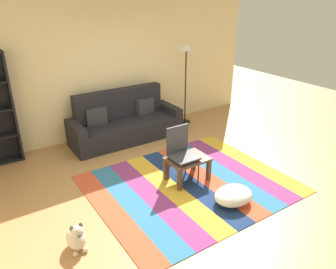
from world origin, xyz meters
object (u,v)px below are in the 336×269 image
standing_lamp (186,58)px  tv_remote (193,158)px  coffee_table (187,162)px  pouf (233,195)px  dog (76,238)px  folding_chair (181,149)px  couch (125,123)px

standing_lamp → tv_remote: bearing=-123.1°
coffee_table → pouf: coffee_table is taller
dog → folding_chair: bearing=17.7°
coffee_table → standing_lamp: bearing=54.8°
dog → tv_remote: 2.16m
coffee_table → standing_lamp: standing_lamp is taller
couch → dog: 3.20m
pouf → folding_chair: bearing=104.7°
standing_lamp → folding_chair: (-1.54, -2.00, -0.96)m
pouf → standing_lamp: (1.29, 2.96, 1.37)m
pouf → dog: size_ratio=1.48×
couch → dog: (-1.92, -2.56, -0.18)m
coffee_table → dog: size_ratio=1.64×
couch → standing_lamp: 1.95m
coffee_table → tv_remote: size_ratio=4.34×
coffee_table → tv_remote: bearing=-40.9°
coffee_table → dog: (-2.02, -0.54, -0.16)m
couch → coffee_table: size_ratio=3.47×
dog → standing_lamp: (3.49, 2.62, 1.34)m
coffee_table → pouf: 0.92m
dog → tv_remote: bearing=12.8°
tv_remote → dog: bearing=-158.4°
coffee_table → standing_lamp: 2.81m
dog → tv_remote: (2.09, 0.47, 0.25)m
pouf → tv_remote: size_ratio=3.91×
dog → standing_lamp: 4.56m
standing_lamp → dog: bearing=-143.1°
couch → standing_lamp: size_ratio=1.26×
dog → folding_chair: 2.07m
pouf → tv_remote: 0.87m
coffee_table → couch: bearing=92.9°
folding_chair → coffee_table: bearing=-30.2°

